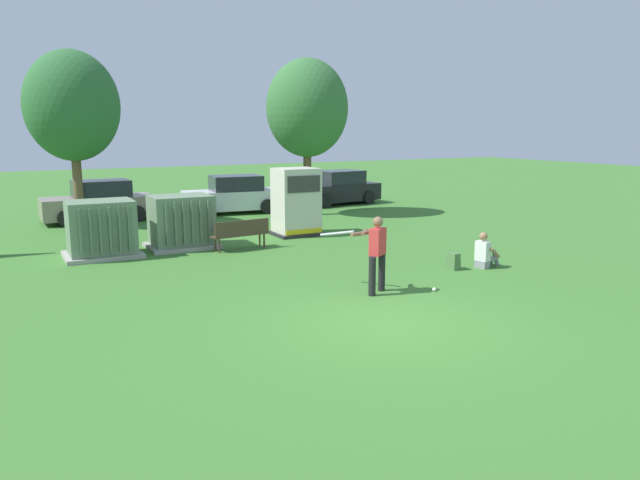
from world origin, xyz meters
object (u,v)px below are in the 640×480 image
object	(u,v)px
parked_car_left_of_center	(234,196)
transformer_mid_west	(181,222)
sports_ball	(434,290)
park_bench	(241,232)
generator_enclosure	(296,202)
parked_car_leftmost	(99,202)
transformer_west	(101,230)
backpack	(454,261)
batter	(375,250)
seated_spectator	(485,253)
parked_car_right_of_center	(338,189)

from	to	relation	value
parked_car_left_of_center	transformer_mid_west	bearing A→B (deg)	-121.84
transformer_mid_west	sports_ball	size ratio (longest dim) A/B	23.33
park_bench	parked_car_left_of_center	xyz separation A→B (m)	(2.57, 7.73, 0.22)
park_bench	transformer_mid_west	bearing A→B (deg)	141.55
generator_enclosure	parked_car_leftmost	world-z (taller)	generator_enclosure
transformer_west	parked_car_left_of_center	world-z (taller)	same
backpack	batter	bearing A→B (deg)	-163.01
batter	seated_spectator	distance (m)	4.07
transformer_mid_west	parked_car_leftmost	size ratio (longest dim) A/B	0.49
transformer_west	parked_car_left_of_center	xyz separation A→B (m)	(6.45, 6.80, -0.04)
park_bench	sports_ball	bearing A→B (deg)	-71.47
generator_enclosure	parked_car_left_of_center	bearing A→B (deg)	90.45
transformer_west	parked_car_left_of_center	size ratio (longest dim) A/B	0.48
generator_enclosure	parked_car_right_of_center	distance (m)	8.61
transformer_west	parked_car_right_of_center	xyz separation A→B (m)	(11.93, 7.31, -0.04)
seated_spectator	park_bench	bearing A→B (deg)	132.94
transformer_mid_west	sports_ball	distance (m)	8.58
park_bench	backpack	xyz separation A→B (m)	(4.00, -5.05, -0.32)
parked_car_right_of_center	generator_enclosure	bearing A→B (deg)	-129.12
park_bench	batter	size ratio (longest dim) A/B	1.06
backpack	transformer_mid_west	bearing A→B (deg)	131.39
transformer_mid_west	backpack	world-z (taller)	transformer_mid_west
park_bench	parked_car_right_of_center	bearing A→B (deg)	45.70
transformer_mid_west	seated_spectator	xyz separation A→B (m)	(6.38, -6.43, -0.41)
batter	seated_spectator	size ratio (longest dim) A/B	1.81
batter	parked_car_leftmost	bearing A→B (deg)	105.53
backpack	parked_car_leftmost	distance (m)	14.77
generator_enclosure	parked_car_left_of_center	xyz separation A→B (m)	(-0.05, 6.15, -0.38)
park_bench	seated_spectator	bearing A→B (deg)	-47.06
transformer_west	transformer_mid_west	distance (m)	2.40
parked_car_left_of_center	transformer_west	bearing A→B (deg)	-133.52
transformer_mid_west	park_bench	distance (m)	1.92
backpack	parked_car_leftmost	xyz separation A→B (m)	(-6.95, 13.02, 0.54)
sports_ball	parked_car_left_of_center	size ratio (longest dim) A/B	0.02
backpack	seated_spectator	bearing A→B (deg)	-12.74
sports_ball	parked_car_leftmost	bearing A→B (deg)	109.51
generator_enclosure	seated_spectator	distance (m)	7.23
transformer_west	parked_car_leftmost	distance (m)	7.10
batter	sports_ball	xyz separation A→B (m)	(1.26, -0.55, -0.93)
transformer_mid_west	parked_car_right_of_center	size ratio (longest dim) A/B	0.48
transformer_west	parked_car_right_of_center	size ratio (longest dim) A/B	0.48
generator_enclosure	backpack	distance (m)	6.83
seated_spectator	sports_ball	bearing A→B (deg)	-154.52
transformer_mid_west	backpack	bearing A→B (deg)	-48.61
batter	parked_car_leftmost	distance (m)	14.49
generator_enclosure	parked_car_right_of_center	world-z (taller)	generator_enclosure
transformer_west	sports_ball	xyz separation A→B (m)	(6.07, -7.46, -0.74)
backpack	transformer_west	bearing A→B (deg)	142.83
park_bench	parked_car_left_of_center	size ratio (longest dim) A/B	0.42
transformer_west	parked_car_left_of_center	bearing A→B (deg)	46.48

